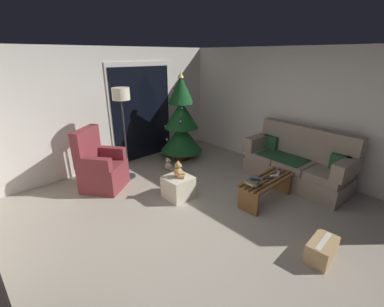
{
  "coord_description": "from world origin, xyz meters",
  "views": [
    {
      "loc": [
        -2.25,
        -2.18,
        2.35
      ],
      "look_at": [
        0.4,
        0.7,
        0.85
      ],
      "focal_mm": 24.35,
      "sensor_mm": 36.0,
      "label": 1
    }
  ],
  "objects_px": {
    "teddy_bear_honey": "(179,171)",
    "teddy_bear_cream_by_tree": "(169,165)",
    "remote_black": "(260,178)",
    "ottoman": "(178,187)",
    "book_stack": "(254,182)",
    "coffee_table": "(266,187)",
    "couch": "(297,163)",
    "remote_white": "(274,176)",
    "christmas_tree": "(181,123)",
    "remote_graphite": "(269,178)",
    "armchair": "(101,168)",
    "cardboard_box_taped_mid_floor": "(322,250)",
    "remote_silver": "(278,173)",
    "floor_lamp": "(122,103)",
    "cell_phone": "(255,180)"
  },
  "relations": [
    {
      "from": "teddy_bear_honey",
      "to": "teddy_bear_cream_by_tree",
      "type": "bearing_deg",
      "value": 60.95
    },
    {
      "from": "remote_black",
      "to": "ottoman",
      "type": "relative_size",
      "value": 0.35
    },
    {
      "from": "remote_black",
      "to": "book_stack",
      "type": "xyz_separation_m",
      "value": [
        -0.27,
        -0.07,
        0.04
      ]
    },
    {
      "from": "coffee_table",
      "to": "couch",
      "type": "bearing_deg",
      "value": -0.46
    },
    {
      "from": "remote_white",
      "to": "christmas_tree",
      "type": "bearing_deg",
      "value": 32.39
    },
    {
      "from": "book_stack",
      "to": "christmas_tree",
      "type": "distance_m",
      "value": 2.5
    },
    {
      "from": "christmas_tree",
      "to": "teddy_bear_cream_by_tree",
      "type": "bearing_deg",
      "value": -153.79
    },
    {
      "from": "remote_graphite",
      "to": "teddy_bear_cream_by_tree",
      "type": "distance_m",
      "value": 2.19
    },
    {
      "from": "remote_white",
      "to": "teddy_bear_cream_by_tree",
      "type": "distance_m",
      "value": 2.24
    },
    {
      "from": "coffee_table",
      "to": "ottoman",
      "type": "bearing_deg",
      "value": 132.25
    },
    {
      "from": "teddy_bear_honey",
      "to": "teddy_bear_cream_by_tree",
      "type": "xyz_separation_m",
      "value": [
        0.57,
        1.02,
        -0.38
      ]
    },
    {
      "from": "armchair",
      "to": "remote_graphite",
      "type": "bearing_deg",
      "value": -51.49
    },
    {
      "from": "armchair",
      "to": "cardboard_box_taped_mid_floor",
      "type": "xyz_separation_m",
      "value": [
        1.16,
        -3.55,
        -0.27
      ]
    },
    {
      "from": "remote_white",
      "to": "christmas_tree",
      "type": "xyz_separation_m",
      "value": [
        0.03,
        2.45,
        0.46
      ]
    },
    {
      "from": "teddy_bear_cream_by_tree",
      "to": "christmas_tree",
      "type": "bearing_deg",
      "value": 26.21
    },
    {
      "from": "remote_silver",
      "to": "ottoman",
      "type": "height_order",
      "value": "remote_silver"
    },
    {
      "from": "book_stack",
      "to": "christmas_tree",
      "type": "xyz_separation_m",
      "value": [
        0.55,
        2.41,
        0.41
      ]
    },
    {
      "from": "armchair",
      "to": "teddy_bear_cream_by_tree",
      "type": "distance_m",
      "value": 1.44
    },
    {
      "from": "remote_black",
      "to": "teddy_bear_honey",
      "type": "relative_size",
      "value": 0.55
    },
    {
      "from": "coffee_table",
      "to": "cardboard_box_taped_mid_floor",
      "type": "xyz_separation_m",
      "value": [
        -0.67,
        -1.21,
        -0.14
      ]
    },
    {
      "from": "book_stack",
      "to": "floor_lamp",
      "type": "relative_size",
      "value": 0.16
    },
    {
      "from": "remote_black",
      "to": "teddy_bear_honey",
      "type": "height_order",
      "value": "teddy_bear_honey"
    },
    {
      "from": "christmas_tree",
      "to": "cell_phone",
      "type": "bearing_deg",
      "value": -103.09
    },
    {
      "from": "couch",
      "to": "book_stack",
      "type": "relative_size",
      "value": 6.78
    },
    {
      "from": "christmas_tree",
      "to": "teddy_bear_honey",
      "type": "height_order",
      "value": "christmas_tree"
    },
    {
      "from": "couch",
      "to": "teddy_bear_cream_by_tree",
      "type": "xyz_separation_m",
      "value": [
        -1.46,
        2.12,
        -0.28
      ]
    },
    {
      "from": "teddy_bear_honey",
      "to": "teddy_bear_cream_by_tree",
      "type": "relative_size",
      "value": 1.0
    },
    {
      "from": "remote_white",
      "to": "teddy_bear_honey",
      "type": "relative_size",
      "value": 0.55
    },
    {
      "from": "remote_black",
      "to": "teddy_bear_cream_by_tree",
      "type": "distance_m",
      "value": 2.07
    },
    {
      "from": "remote_graphite",
      "to": "teddy_bear_honey",
      "type": "bearing_deg",
      "value": 78.2
    },
    {
      "from": "remote_white",
      "to": "floor_lamp",
      "type": "bearing_deg",
      "value": 63.4
    },
    {
      "from": "floor_lamp",
      "to": "cardboard_box_taped_mid_floor",
      "type": "relative_size",
      "value": 3.8
    },
    {
      "from": "floor_lamp",
      "to": "teddy_bear_honey",
      "type": "xyz_separation_m",
      "value": [
        0.25,
        -1.31,
        -1.0
      ]
    },
    {
      "from": "remote_graphite",
      "to": "cardboard_box_taped_mid_floor",
      "type": "distance_m",
      "value": 1.43
    },
    {
      "from": "remote_silver",
      "to": "remote_black",
      "type": "bearing_deg",
      "value": -129.51
    },
    {
      "from": "remote_black",
      "to": "floor_lamp",
      "type": "relative_size",
      "value": 0.09
    },
    {
      "from": "remote_graphite",
      "to": "cardboard_box_taped_mid_floor",
      "type": "relative_size",
      "value": 0.33
    },
    {
      "from": "remote_black",
      "to": "remote_white",
      "type": "bearing_deg",
      "value": -25.79
    },
    {
      "from": "floor_lamp",
      "to": "teddy_bear_honey",
      "type": "distance_m",
      "value": 1.66
    },
    {
      "from": "armchair",
      "to": "teddy_bear_honey",
      "type": "relative_size",
      "value": 3.96
    },
    {
      "from": "couch",
      "to": "teddy_bear_cream_by_tree",
      "type": "distance_m",
      "value": 2.59
    },
    {
      "from": "couch",
      "to": "teddy_bear_honey",
      "type": "height_order",
      "value": "couch"
    },
    {
      "from": "christmas_tree",
      "to": "armchair",
      "type": "height_order",
      "value": "christmas_tree"
    },
    {
      "from": "couch",
      "to": "ottoman",
      "type": "distance_m",
      "value": 2.33
    },
    {
      "from": "remote_graphite",
      "to": "teddy_bear_honey",
      "type": "height_order",
      "value": "teddy_bear_honey"
    },
    {
      "from": "remote_white",
      "to": "floor_lamp",
      "type": "distance_m",
      "value": 3.01
    },
    {
      "from": "couch",
      "to": "ottoman",
      "type": "xyz_separation_m",
      "value": [
        -2.03,
        1.11,
        -0.21
      ]
    },
    {
      "from": "book_stack",
      "to": "teddy_bear_cream_by_tree",
      "type": "distance_m",
      "value": 2.12
    },
    {
      "from": "cardboard_box_taped_mid_floor",
      "to": "teddy_bear_cream_by_tree",
      "type": "bearing_deg",
      "value": 85.91
    },
    {
      "from": "teddy_bear_cream_by_tree",
      "to": "ottoman",
      "type": "bearing_deg",
      "value": -119.56
    }
  ]
}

